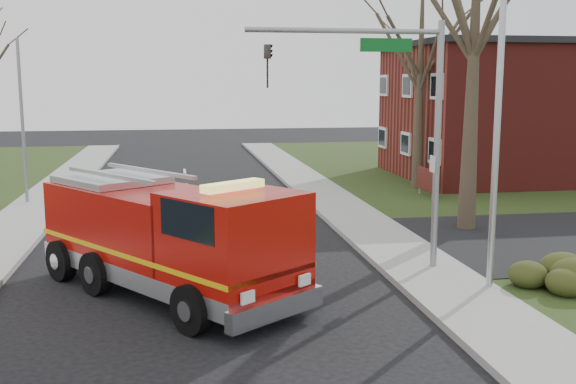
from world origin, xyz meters
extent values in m
plane|color=black|center=(0.00, 0.00, 0.00)|extent=(120.00, 120.00, 0.00)
cube|color=gray|center=(6.20, 0.00, 0.07)|extent=(2.40, 80.00, 0.15)
cube|color=maroon|center=(19.00, 18.00, 3.50)|extent=(15.00, 10.00, 7.00)
cube|color=black|center=(19.00, 18.00, 7.10)|extent=(15.40, 10.40, 0.30)
cube|color=silver|center=(11.45, 18.00, 2.00)|extent=(0.12, 1.40, 1.20)
cube|color=#541613|center=(10.50, 12.50, 0.90)|extent=(0.12, 2.00, 1.00)
cylinder|color=gray|center=(10.50, 11.70, 0.45)|extent=(0.08, 0.08, 0.90)
cylinder|color=gray|center=(10.50, 13.30, 0.45)|extent=(0.08, 0.08, 0.90)
ellipsoid|color=#253212|center=(9.00, -1.00, 0.58)|extent=(2.80, 2.00, 0.90)
cone|color=#33281E|center=(9.50, 6.00, 6.00)|extent=(0.64, 0.64, 12.00)
cone|color=#33281E|center=(11.00, 15.00, 5.25)|extent=(0.56, 0.56, 10.50)
cylinder|color=gray|center=(6.50, 1.50, 3.40)|extent=(0.18, 0.18, 6.80)
cylinder|color=gray|center=(3.90, 1.50, 6.50)|extent=(5.20, 0.14, 0.14)
cube|color=#0C591E|center=(5.00, 1.50, 6.15)|extent=(1.40, 0.06, 0.35)
imported|color=black|center=(1.90, 1.50, 6.15)|extent=(0.22, 0.18, 1.10)
cylinder|color=#B7BABF|center=(7.20, -0.50, 4.20)|extent=(0.16, 0.16, 8.40)
cylinder|color=gray|center=(-6.80, 14.00, 3.50)|extent=(0.14, 0.14, 7.00)
cube|color=#A50D07|center=(-1.49, 1.61, 1.52)|extent=(5.06, 5.60, 2.05)
cube|color=#A50D07|center=(0.71, -1.38, 1.66)|extent=(3.55, 3.55, 2.35)
cube|color=#B7BABF|center=(-0.79, 0.67, 0.68)|extent=(6.59, 7.66, 0.44)
cube|color=#E5B20C|center=(-0.79, 0.67, 1.22)|extent=(6.59, 7.67, 0.12)
cube|color=black|center=(1.35, -2.25, 2.40)|extent=(1.86, 1.41, 0.83)
cube|color=#E5D866|center=(0.71, -1.38, 2.98)|extent=(1.46, 1.20, 0.18)
cylinder|color=black|center=(-0.25, -2.21, 0.54)|extent=(0.91, 1.07, 1.08)
cylinder|color=black|center=(1.79, -0.70, 0.54)|extent=(0.91, 1.07, 1.08)
cylinder|color=black|center=(-3.56, 2.27, 0.54)|extent=(0.91, 1.07, 1.08)
cylinder|color=black|center=(-1.51, 3.78, 0.54)|extent=(0.91, 1.07, 1.08)
camera|label=1|loc=(-0.49, -15.74, 5.20)|focal=42.00mm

